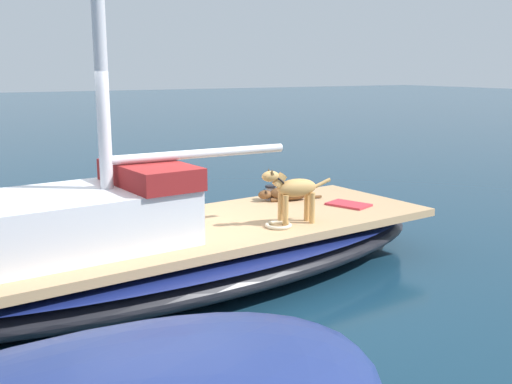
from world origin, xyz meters
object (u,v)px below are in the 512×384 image
(dog_tan, at_px, (293,190))
(dog_brown, at_px, (287,193))
(deck_winch, at_px, (270,193))
(deck_towel, at_px, (349,204))
(sailboat_main, at_px, (183,256))
(coiled_rope, at_px, (278,225))
(mooring_buoy, at_px, (45,207))

(dog_tan, distance_m, dog_brown, 1.36)
(deck_winch, distance_m, deck_towel, 1.14)
(dog_tan, relative_size, dog_brown, 1.00)
(sailboat_main, relative_size, deck_towel, 13.29)
(sailboat_main, xyz_separation_m, deck_towel, (0.03, -2.49, 0.34))
(coiled_rope, relative_size, deck_towel, 0.58)
(deck_towel, bearing_deg, sailboat_main, 90.65)
(dog_tan, bearing_deg, dog_brown, -29.65)
(sailboat_main, distance_m, coiled_rope, 1.19)
(deck_towel, height_order, mooring_buoy, deck_towel)
(mooring_buoy, bearing_deg, deck_towel, -139.90)
(sailboat_main, bearing_deg, dog_tan, -108.13)
(dog_brown, xyz_separation_m, deck_towel, (-0.70, -0.56, -0.09))
(dog_brown, distance_m, deck_towel, 0.90)
(dog_tan, relative_size, deck_towel, 1.68)
(dog_brown, xyz_separation_m, coiled_rope, (-1.19, 0.89, -0.08))
(mooring_buoy, bearing_deg, dog_brown, -139.56)
(mooring_buoy, bearing_deg, sailboat_main, -168.12)
(dog_brown, bearing_deg, mooring_buoy, 40.44)
(dog_brown, distance_m, mooring_buoy, 4.31)
(deck_towel, bearing_deg, dog_tan, 110.29)
(sailboat_main, distance_m, dog_tan, 1.54)
(deck_towel, bearing_deg, deck_winch, 41.00)
(deck_towel, bearing_deg, mooring_buoy, 40.10)
(sailboat_main, bearing_deg, coiled_rope, -114.03)
(dog_tan, distance_m, deck_winch, 1.43)
(deck_towel, distance_m, mooring_buoy, 5.19)
(deck_winch, xyz_separation_m, deck_towel, (-0.86, -0.75, -0.08))
(sailboat_main, xyz_separation_m, deck_winch, (0.89, -1.74, 0.42))
(dog_tan, bearing_deg, coiled_rope, 100.82)
(deck_winch, bearing_deg, sailboat_main, 117.04)
(dog_brown, bearing_deg, deck_towel, -141.54)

